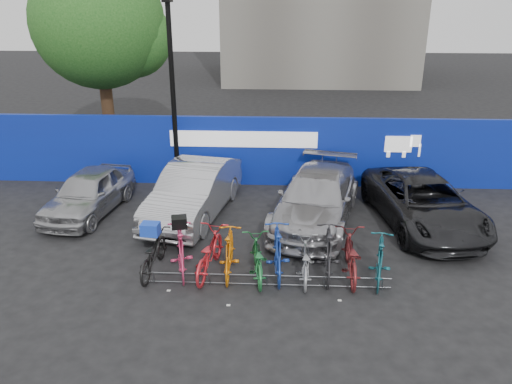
# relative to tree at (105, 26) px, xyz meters

# --- Properties ---
(ground) EXTENTS (100.00, 100.00, 0.00)m
(ground) POSITION_rel_tree_xyz_m (6.77, -10.06, -5.07)
(ground) COLOR black
(ground) RESTS_ON ground
(hoarding) EXTENTS (22.00, 0.18, 2.40)m
(hoarding) POSITION_rel_tree_xyz_m (6.78, -4.06, -3.86)
(hoarding) COLOR #0B239C
(hoarding) RESTS_ON ground
(tree) EXTENTS (5.40, 5.20, 7.80)m
(tree) POSITION_rel_tree_xyz_m (0.00, 0.00, 0.00)
(tree) COLOR #382314
(tree) RESTS_ON ground
(lamppost) EXTENTS (0.25, 0.50, 6.11)m
(lamppost) POSITION_rel_tree_xyz_m (3.57, -4.66, -1.80)
(lamppost) COLOR black
(lamppost) RESTS_ON ground
(bike_rack) EXTENTS (5.60, 0.03, 0.30)m
(bike_rack) POSITION_rel_tree_xyz_m (6.77, -10.66, -4.91)
(bike_rack) COLOR #595B60
(bike_rack) RESTS_ON ground
(car_0) EXTENTS (2.12, 4.10, 1.33)m
(car_0) POSITION_rel_tree_xyz_m (1.29, -6.78, -4.40)
(car_0) COLOR #A3A3A7
(car_0) RESTS_ON ground
(car_1) EXTENTS (2.53, 4.99, 1.57)m
(car_1) POSITION_rel_tree_xyz_m (4.49, -6.82, -4.29)
(car_1) COLOR #A7A7AC
(car_1) RESTS_ON ground
(car_2) EXTENTS (3.22, 5.44, 1.48)m
(car_2) POSITION_rel_tree_xyz_m (8.09, -7.08, -4.33)
(car_2) COLOR #A2A1A6
(car_2) RESTS_ON ground
(car_3) EXTENTS (3.05, 5.33, 1.40)m
(car_3) POSITION_rel_tree_xyz_m (11.12, -7.14, -4.37)
(car_3) COLOR black
(car_3) RESTS_ON ground
(bike_0) EXTENTS (0.76, 1.90, 0.98)m
(bike_0) POSITION_rel_tree_xyz_m (4.04, -10.13, -4.58)
(bike_0) COLOR black
(bike_0) RESTS_ON ground
(bike_1) EXTENTS (0.98, 2.01, 1.17)m
(bike_1) POSITION_rel_tree_xyz_m (4.72, -10.08, -4.49)
(bike_1) COLOR #E4396C
(bike_1) RESTS_ON ground
(bike_2) EXTENTS (0.99, 2.07, 1.05)m
(bike_2) POSITION_rel_tree_xyz_m (5.38, -10.10, -4.55)
(bike_2) COLOR red
(bike_2) RESTS_ON ground
(bike_3) EXTENTS (0.55, 1.84, 1.10)m
(bike_3) POSITION_rel_tree_xyz_m (5.87, -10.13, -4.52)
(bike_3) COLOR orange
(bike_3) RESTS_ON ground
(bike_4) EXTENTS (0.86, 1.88, 0.95)m
(bike_4) POSITION_rel_tree_xyz_m (6.53, -10.24, -4.59)
(bike_4) COLOR #227B3A
(bike_4) RESTS_ON ground
(bike_5) EXTENTS (0.68, 2.03, 1.20)m
(bike_5) POSITION_rel_tree_xyz_m (7.01, -10.10, -4.47)
(bike_5) COLOR #1D40A8
(bike_5) RESTS_ON ground
(bike_6) EXTENTS (0.65, 1.75, 0.91)m
(bike_6) POSITION_rel_tree_xyz_m (7.64, -10.23, -4.61)
(bike_6) COLOR #94969A
(bike_6) RESTS_ON ground
(bike_7) EXTENTS (0.68, 2.00, 1.18)m
(bike_7) POSITION_rel_tree_xyz_m (8.19, -10.06, -4.48)
(bike_7) COLOR #29282B
(bike_7) RESTS_ON ground
(bike_8) EXTENTS (0.74, 2.01, 1.05)m
(bike_8) POSITION_rel_tree_xyz_m (8.71, -10.10, -4.55)
(bike_8) COLOR maroon
(bike_8) RESTS_ON ground
(bike_9) EXTENTS (0.86, 1.87, 1.09)m
(bike_9) POSITION_rel_tree_xyz_m (9.36, -10.25, -4.53)
(bike_9) COLOR #165A65
(bike_9) RESTS_ON ground
(cargo_crate) EXTENTS (0.44, 0.35, 0.30)m
(cargo_crate) POSITION_rel_tree_xyz_m (4.04, -10.13, -3.94)
(cargo_crate) COLOR blue
(cargo_crate) RESTS_ON bike_0
(cargo_topcase) EXTENTS (0.42, 0.39, 0.26)m
(cargo_topcase) POSITION_rel_tree_xyz_m (4.72, -10.08, -3.77)
(cargo_topcase) COLOR black
(cargo_topcase) RESTS_ON bike_1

